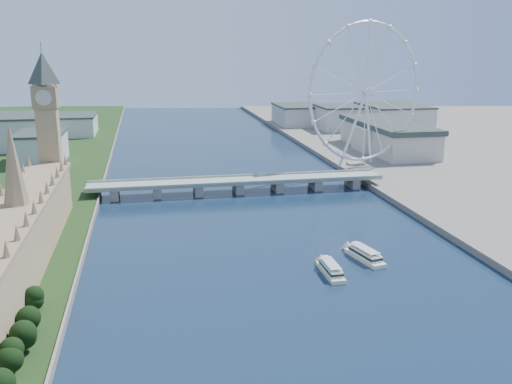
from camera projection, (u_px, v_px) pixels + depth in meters
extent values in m
cube|color=tan|center=(21.00, 237.00, 276.16)|extent=(24.00, 200.00, 28.00)
cone|color=#937A59|center=(13.00, 164.00, 267.15)|extent=(12.00, 12.00, 40.00)
cube|color=tan|center=(50.00, 146.00, 372.29)|extent=(13.00, 13.00, 80.00)
cube|color=#937A59|center=(45.00, 97.00, 364.28)|extent=(15.00, 15.00, 14.00)
pyramid|color=#2D3833|center=(41.00, 52.00, 357.28)|extent=(20.02, 20.02, 20.00)
cube|color=gray|center=(238.00, 181.00, 425.50)|extent=(220.00, 22.00, 2.00)
cube|color=gray|center=(115.00, 193.00, 410.05)|extent=(6.00, 20.00, 7.50)
cube|color=gray|center=(157.00, 191.00, 415.60)|extent=(6.00, 20.00, 7.50)
cube|color=gray|center=(198.00, 189.00, 421.14)|extent=(6.00, 20.00, 7.50)
cube|color=gray|center=(238.00, 187.00, 426.68)|extent=(6.00, 20.00, 7.50)
cube|color=gray|center=(277.00, 185.00, 432.23)|extent=(6.00, 20.00, 7.50)
cube|color=gray|center=(315.00, 184.00, 437.77)|extent=(6.00, 20.00, 7.50)
cube|color=gray|center=(352.00, 182.00, 443.32)|extent=(6.00, 20.00, 7.50)
torus|color=silver|center=(366.00, 92.00, 485.05)|extent=(113.60, 39.12, 118.60)
cylinder|color=silver|center=(366.00, 92.00, 485.05)|extent=(7.25, 6.61, 6.00)
cube|color=gray|center=(355.00, 164.00, 510.02)|extent=(14.00, 10.00, 2.00)
cube|color=beige|center=(41.00, 148.00, 517.59)|extent=(40.00, 60.00, 26.00)
cube|color=beige|center=(15.00, 132.00, 594.98)|extent=(60.00, 80.00, 32.00)
cube|color=beige|center=(74.00, 125.00, 681.50)|extent=(50.00, 70.00, 22.00)
cube|color=beige|center=(342.00, 118.00, 722.74)|extent=(60.00, 60.00, 28.00)
cube|color=beige|center=(393.00, 118.00, 714.57)|extent=(70.00, 90.00, 30.00)
cube|color=beige|center=(300.00, 115.00, 772.87)|extent=(60.00, 80.00, 24.00)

